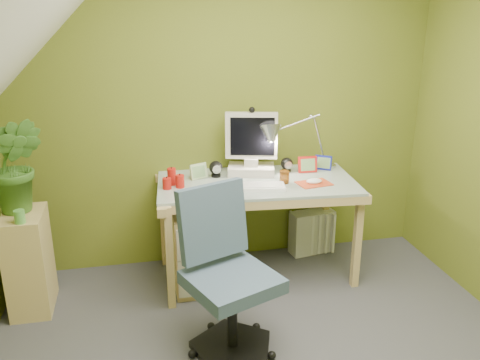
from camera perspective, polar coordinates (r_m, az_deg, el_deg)
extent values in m
cube|color=olive|center=(3.83, -1.88, 7.85)|extent=(3.20, 0.01, 2.40)
cube|color=white|center=(2.13, -22.05, 15.19)|extent=(1.10, 3.20, 1.10)
cube|color=white|center=(3.48, 1.18, -0.76)|extent=(0.49, 0.23, 0.02)
cube|color=#C5421E|center=(3.61, 8.30, -0.37)|extent=(0.26, 0.20, 0.01)
ellipsoid|color=white|center=(3.61, 8.32, -0.13)|extent=(0.12, 0.09, 0.04)
cylinder|color=#934E15|center=(3.59, 5.01, 0.34)|extent=(0.08, 0.08, 0.09)
cube|color=red|center=(3.84, 7.59, 1.75)|extent=(0.14, 0.02, 0.12)
cube|color=navy|center=(3.92, 9.33, 1.95)|extent=(0.12, 0.08, 0.11)
cube|color=#A3BE83|center=(3.67, -4.68, 0.98)|extent=(0.13, 0.07, 0.11)
cube|color=tan|center=(3.66, -22.60, -8.46)|extent=(0.25, 0.39, 0.68)
imported|color=#3C6D24|center=(3.48, -23.81, 1.50)|extent=(0.36, 0.30, 0.62)
cylinder|color=#5CA846|center=(3.37, -23.51, -3.80)|extent=(0.07, 0.07, 0.08)
cube|color=silver|center=(4.23, 8.04, -5.78)|extent=(0.38, 0.20, 0.36)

